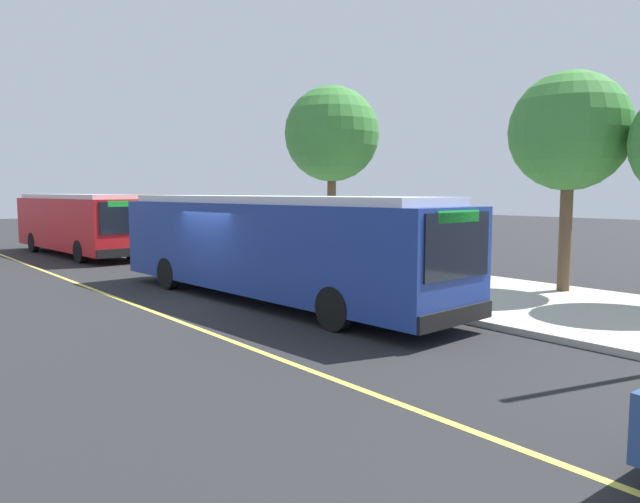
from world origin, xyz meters
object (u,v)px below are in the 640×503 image
(route_sign_post, at_px, (370,230))
(pedestrian_commuter, at_px, (376,254))
(transit_bus_main, at_px, (270,244))
(transit_bus_second, at_px, (79,222))
(waiting_bench, at_px, (370,262))

(route_sign_post, height_order, pedestrian_commuter, route_sign_post)
(transit_bus_main, xyz_separation_m, route_sign_post, (1.38, 2.54, 0.34))
(route_sign_post, bearing_deg, transit_bus_second, -170.64)
(route_sign_post, relative_size, pedestrian_commuter, 1.66)
(waiting_bench, distance_m, pedestrian_commuter, 2.06)
(transit_bus_second, distance_m, pedestrian_commuter, 16.76)
(transit_bus_main, relative_size, route_sign_post, 4.51)
(transit_bus_main, distance_m, transit_bus_second, 15.78)
(transit_bus_second, bearing_deg, transit_bus_main, 1.04)
(transit_bus_second, relative_size, route_sign_post, 3.76)
(transit_bus_main, height_order, waiting_bench, transit_bus_main)
(transit_bus_main, height_order, route_sign_post, same)
(transit_bus_main, xyz_separation_m, transit_bus_second, (-15.78, -0.29, -0.00))
(transit_bus_second, bearing_deg, pedestrian_commuter, 13.79)
(waiting_bench, xyz_separation_m, route_sign_post, (2.44, -2.42, 1.32))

